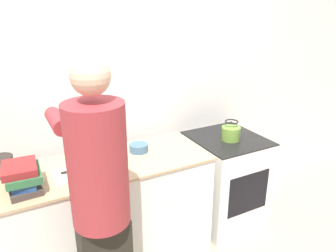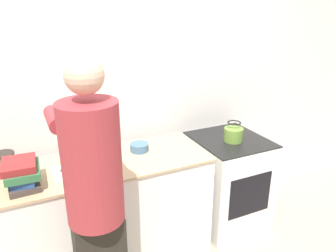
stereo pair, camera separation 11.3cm
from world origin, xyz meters
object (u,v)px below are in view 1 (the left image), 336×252
object	(u,v)px
bowl_prep	(139,148)
canister_jar	(2,166)
cutting_board	(77,173)
oven	(225,180)
knife	(74,171)
person	(100,200)
kettle	(231,132)

from	to	relation	value
bowl_prep	canister_jar	world-z (taller)	canister_jar
cutting_board	canister_jar	size ratio (longest dim) A/B	2.10
cutting_board	bowl_prep	xyz separation A→B (m)	(0.54, 0.15, 0.02)
bowl_prep	canister_jar	size ratio (longest dim) A/B	0.98
oven	cutting_board	world-z (taller)	cutting_board
cutting_board	knife	world-z (taller)	knife
oven	person	size ratio (longest dim) A/B	0.49
knife	bowl_prep	xyz separation A→B (m)	(0.55, 0.12, 0.01)
oven	bowl_prep	world-z (taller)	bowl_prep
canister_jar	person	bearing A→B (deg)	-56.66
cutting_board	person	bearing A→B (deg)	-87.81
cutting_board	canister_jar	xyz separation A→B (m)	(-0.46, 0.23, 0.06)
oven	bowl_prep	xyz separation A→B (m)	(-0.87, 0.05, 0.51)
cutting_board	kettle	size ratio (longest dim) A/B	1.80
bowl_prep	oven	bearing A→B (deg)	-3.46
cutting_board	canister_jar	bearing A→B (deg)	153.35
cutting_board	canister_jar	world-z (taller)	canister_jar
bowl_prep	person	bearing A→B (deg)	-128.91
person	knife	xyz separation A→B (m)	(-0.03, 0.52, -0.05)
person	bowl_prep	size ratio (longest dim) A/B	11.96
knife	kettle	bearing A→B (deg)	3.06
kettle	canister_jar	distance (m)	1.87
person	kettle	xyz separation A→B (m)	(1.39, 0.54, -0.02)
oven	canister_jar	size ratio (longest dim) A/B	5.73
oven	person	distance (m)	1.61
knife	cutting_board	bearing A→B (deg)	-55.22
oven	cutting_board	bearing A→B (deg)	-176.16
person	knife	bearing A→B (deg)	93.76
canister_jar	bowl_prep	bearing A→B (deg)	-4.76
oven	person	bearing A→B (deg)	-156.99
knife	kettle	size ratio (longest dim) A/B	1.06
kettle	cutting_board	bearing A→B (deg)	-178.05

